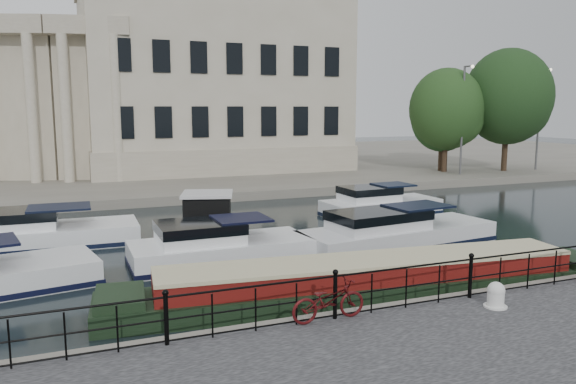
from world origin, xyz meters
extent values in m
plane|color=black|center=(0.00, 0.00, 0.00)|extent=(160.00, 160.00, 0.00)
cube|color=#6B665B|center=(0.00, 39.00, 0.28)|extent=(120.00, 42.00, 0.55)
cylinder|color=black|center=(-4.00, -2.25, 1.10)|extent=(0.10, 0.10, 1.10)
sphere|color=black|center=(-4.00, -2.25, 1.70)|extent=(0.14, 0.14, 0.14)
cylinder|color=black|center=(0.00, -2.25, 1.10)|extent=(0.10, 0.10, 1.10)
sphere|color=black|center=(0.00, -2.25, 1.70)|extent=(0.14, 0.14, 0.14)
cylinder|color=black|center=(4.00, -2.25, 1.10)|extent=(0.10, 0.10, 1.10)
sphere|color=black|center=(4.00, -2.25, 1.70)|extent=(0.14, 0.14, 0.14)
cylinder|color=black|center=(0.00, -2.25, 1.60)|extent=(24.00, 0.05, 0.05)
cylinder|color=black|center=(0.00, -2.25, 1.10)|extent=(24.00, 0.04, 0.04)
cylinder|color=black|center=(0.00, -2.25, 0.63)|extent=(24.00, 0.04, 0.04)
cube|color=#ADA38C|center=(6.00, 33.00, 7.55)|extent=(20.00, 14.00, 14.00)
cube|color=#9E937F|center=(6.00, 33.00, 1.55)|extent=(20.30, 14.30, 2.00)
cube|color=#ADA38C|center=(-3.33, 29.02, 6.05)|extent=(5.73, 4.06, 11.00)
cube|color=#9E937F|center=(-3.76, 27.07, 10.95)|extent=(5.62, 2.73, 1.20)
cylinder|color=#ADA38C|center=(-2.28, 26.16, 5.45)|extent=(0.70, 0.70, 9.80)
cylinder|color=#ADA38C|center=(-5.49, 26.87, 5.45)|extent=(0.70, 0.70, 9.80)
cube|color=#ADA38C|center=(-8.29, 30.44, 6.05)|extent=(5.90, 4.56, 11.00)
cube|color=#9E937F|center=(-8.95, 28.56, 10.95)|extent=(5.62, 3.30, 1.20)
cylinder|color=#ADA38C|center=(-7.59, 27.47, 5.45)|extent=(0.70, 0.70, 9.80)
cylinder|color=#59595B|center=(22.00, 20.50, 4.55)|extent=(0.16, 0.16, 8.00)
sphere|color=#FFF2CC|center=(22.00, 19.65, 8.50)|extent=(0.24, 0.24, 0.24)
cylinder|color=#59595B|center=(30.00, 21.00, 4.55)|extent=(0.16, 0.16, 8.00)
sphere|color=#FFF2CC|center=(30.00, 20.15, 8.50)|extent=(0.24, 0.24, 0.24)
imported|color=#450C0E|center=(-0.20, -2.30, 1.05)|extent=(1.91, 0.72, 0.99)
cylinder|color=silver|center=(4.13, -3.07, 0.77)|extent=(0.42, 0.42, 0.44)
sphere|color=silver|center=(4.13, -3.07, 0.99)|extent=(0.44, 0.44, 0.44)
cylinder|color=silver|center=(4.13, -3.07, 0.57)|extent=(0.58, 0.58, 0.04)
cube|color=black|center=(2.35, 0.10, 0.10)|extent=(15.73, 3.75, 0.94)
cube|color=#5F100D|center=(2.35, 0.10, 0.75)|extent=(12.59, 3.10, 0.73)
cube|color=#C6BC90|center=(2.35, 0.10, 1.15)|extent=(12.60, 3.17, 0.10)
cube|color=#6B665B|center=(-0.42, 8.59, 0.05)|extent=(3.35, 3.05, 0.23)
cube|color=black|center=(-0.42, 8.59, 1.10)|extent=(2.33, 2.33, 1.67)
cube|color=silver|center=(-0.42, 8.59, 2.05)|extent=(2.56, 2.56, 0.11)
cube|color=white|center=(-0.69, 5.56, 0.20)|extent=(6.47, 2.69, 1.20)
cube|color=black|center=(-0.69, 5.56, 0.12)|extent=(6.53, 2.72, 0.18)
cube|color=white|center=(-1.47, 5.55, 1.05)|extent=(2.92, 2.19, 0.90)
cube|color=black|center=(0.08, 5.56, 1.55)|extent=(1.95, 1.87, 0.08)
cube|color=silver|center=(6.64, 5.26, 0.20)|extent=(8.64, 3.50, 1.20)
cube|color=black|center=(6.64, 5.26, 0.12)|extent=(8.72, 3.54, 0.18)
cube|color=silver|center=(5.64, 5.15, 1.05)|extent=(3.99, 2.53, 0.90)
cube|color=black|center=(7.64, 5.37, 1.55)|extent=(2.71, 2.08, 0.08)
cube|color=white|center=(-7.06, 10.58, 0.20)|extent=(8.07, 2.93, 1.20)
cube|color=black|center=(-7.06, 10.58, 0.12)|extent=(8.15, 2.96, 0.18)
cube|color=white|center=(-8.02, 10.60, 1.05)|extent=(3.65, 2.33, 0.90)
cube|color=black|center=(-6.10, 10.56, 1.55)|extent=(2.44, 1.98, 0.08)
cube|color=white|center=(9.47, 11.25, 0.20)|extent=(6.25, 2.71, 1.20)
cube|color=black|center=(9.47, 11.25, 0.12)|extent=(6.31, 2.74, 0.18)
cube|color=white|center=(8.74, 11.22, 1.05)|extent=(2.85, 2.13, 0.90)
cube|color=black|center=(10.21, 11.28, 1.55)|extent=(1.92, 1.79, 0.08)
cylinder|color=black|center=(22.10, 22.56, 1.87)|extent=(0.44, 0.44, 2.65)
ellipsoid|color=#1C3E13|center=(22.10, 22.56, 5.47)|extent=(5.75, 5.75, 6.35)
sphere|color=#1C3E13|center=(22.70, 22.16, 4.71)|extent=(4.23, 4.23, 4.23)
cylinder|color=black|center=(22.28, 23.23, 1.70)|extent=(0.44, 0.44, 2.29)
ellipsoid|color=#143912|center=(22.28, 23.23, 4.81)|extent=(4.98, 4.98, 5.50)
sphere|color=#143912|center=(22.88, 22.83, 4.15)|extent=(3.67, 3.67, 3.67)
cylinder|color=black|center=(26.98, 21.32, 2.13)|extent=(0.44, 0.44, 3.16)
ellipsoid|color=black|center=(26.98, 21.32, 6.41)|extent=(6.86, 6.86, 7.58)
sphere|color=black|center=(27.58, 20.92, 5.51)|extent=(5.05, 5.05, 5.05)
camera|label=1|loc=(-5.85, -13.75, 5.56)|focal=35.00mm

